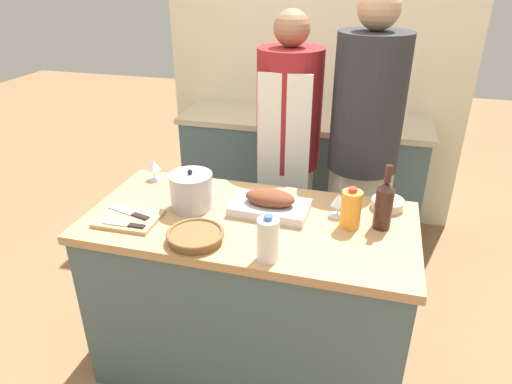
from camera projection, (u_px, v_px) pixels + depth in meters
ground_plane at (251, 359)px, 2.42m from camera, size 12.00×12.00×0.00m
kitchen_island at (250, 295)px, 2.23m from camera, size 1.47×0.72×0.86m
back_counter at (302, 174)px, 3.45m from camera, size 1.75×0.60×0.91m
back_wall at (315, 55)px, 3.38m from camera, size 2.25×0.10×2.55m
roasting_pan at (270, 204)px, 2.07m from camera, size 0.36×0.22×0.11m
wicker_basket at (195, 236)px, 1.86m from camera, size 0.24×0.24×0.05m
cutting_board at (129, 218)px, 2.02m from camera, size 0.27×0.21×0.02m
stock_pot at (191, 191)px, 2.09m from camera, size 0.20×0.20×0.19m
mixing_bowl at (388, 203)px, 2.11m from camera, size 0.15×0.15×0.05m
juice_jug at (351, 209)px, 1.93m from camera, size 0.09×0.09×0.19m
milk_jug at (268, 239)px, 1.71m from camera, size 0.08×0.08×0.19m
wine_bottle_green at (384, 204)px, 1.92m from camera, size 0.08×0.08×0.29m
wine_glass_left at (154, 166)px, 2.37m from camera, size 0.07×0.07×0.11m
wine_glass_right at (338, 201)px, 2.02m from camera, size 0.07×0.07×0.11m
knife_chef at (130, 213)px, 2.04m from camera, size 0.23×0.09×0.01m
knife_paring at (126, 224)px, 1.95m from camera, size 0.19×0.03×0.01m
condiment_bottle_tall at (361, 113)px, 3.06m from camera, size 0.05×0.05×0.16m
condiment_bottle_short at (367, 111)px, 3.17m from camera, size 0.06×0.06×0.14m
condiment_bottle_extra at (348, 110)px, 3.18m from camera, size 0.06×0.06×0.13m
person_cook_aproned at (288, 146)px, 2.68m from camera, size 0.37×0.38×1.68m
person_cook_guest at (364, 145)px, 2.49m from camera, size 0.38×0.38×1.79m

